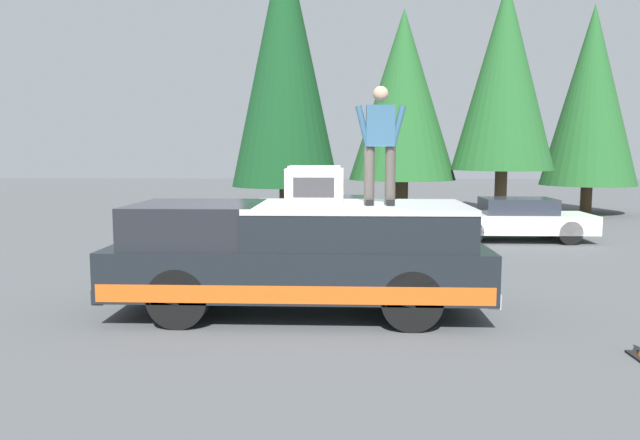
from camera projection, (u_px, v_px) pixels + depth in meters
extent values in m
plane|color=#4C4F51|center=(310.00, 313.00, 9.10)|extent=(90.00, 90.00, 0.00)
cube|color=black|center=(299.00, 267.00, 9.04)|extent=(2.00, 5.50, 0.70)
cube|color=#CC5619|center=(299.00, 279.00, 9.06)|extent=(2.01, 5.39, 0.24)
cube|color=black|center=(198.00, 223.00, 9.03)|extent=(1.84, 1.87, 0.60)
cube|color=black|center=(358.00, 227.00, 8.94)|extent=(1.92, 3.19, 0.52)
cube|color=#B7BABF|center=(358.00, 207.00, 8.90)|extent=(1.94, 3.19, 0.08)
cube|color=#232326|center=(123.00, 283.00, 9.18)|extent=(1.96, 0.16, 0.20)
cube|color=#B2B5BA|center=(479.00, 286.00, 8.97)|extent=(1.96, 0.16, 0.20)
cylinder|color=black|center=(179.00, 298.00, 8.29)|extent=(0.30, 0.84, 0.84)
cylinder|color=black|center=(207.00, 273.00, 9.98)|extent=(0.30, 0.84, 0.84)
cylinder|color=black|center=(411.00, 300.00, 8.17)|extent=(0.30, 0.84, 0.84)
cylinder|color=black|center=(400.00, 274.00, 9.85)|extent=(0.30, 0.84, 0.84)
cube|color=silver|center=(315.00, 186.00, 8.90)|extent=(0.64, 0.84, 0.52)
cube|color=#2D2D30|center=(314.00, 187.00, 8.58)|extent=(0.01, 0.59, 0.29)
cube|color=#99999E|center=(315.00, 167.00, 8.87)|extent=(0.58, 0.76, 0.04)
cylinder|color=#423D38|center=(390.00, 176.00, 8.66)|extent=(0.15, 0.15, 0.84)
cube|color=black|center=(390.00, 202.00, 8.66)|extent=(0.26, 0.11, 0.08)
cylinder|color=#423D38|center=(369.00, 176.00, 8.67)|extent=(0.15, 0.15, 0.84)
cube|color=black|center=(369.00, 202.00, 8.67)|extent=(0.26, 0.11, 0.08)
cube|color=#335B7A|center=(380.00, 126.00, 8.58)|extent=(0.24, 0.40, 0.58)
sphere|color=tan|center=(381.00, 94.00, 8.53)|extent=(0.22, 0.22, 0.22)
cylinder|color=#335B7A|center=(398.00, 126.00, 8.54)|extent=(0.09, 0.23, 0.58)
cylinder|color=#335B7A|center=(363.00, 126.00, 8.56)|extent=(0.09, 0.23, 0.58)
cube|color=white|center=(513.00, 223.00, 16.42)|extent=(1.64, 4.10, 0.50)
cube|color=#282D38|center=(518.00, 206.00, 16.37)|extent=(1.31, 1.89, 0.42)
cylinder|color=black|center=(471.00, 232.00, 15.78)|extent=(0.20, 0.62, 0.62)
cylinder|color=black|center=(461.00, 226.00, 17.21)|extent=(0.20, 0.62, 0.62)
cylinder|color=black|center=(570.00, 233.00, 15.68)|extent=(0.20, 0.62, 0.62)
cylinder|color=black|center=(551.00, 226.00, 17.11)|extent=(0.20, 0.62, 0.62)
cube|color=navy|center=(332.00, 220.00, 17.06)|extent=(1.64, 4.10, 0.50)
cube|color=#282D38|center=(335.00, 204.00, 17.00)|extent=(1.31, 1.89, 0.42)
cylinder|color=black|center=(285.00, 229.00, 16.42)|extent=(0.20, 0.62, 0.62)
cylinder|color=black|center=(289.00, 223.00, 17.85)|extent=(0.20, 0.62, 0.62)
cylinder|color=black|center=(378.00, 230.00, 16.31)|extent=(0.20, 0.62, 0.62)
cylinder|color=black|center=(375.00, 223.00, 17.74)|extent=(0.20, 0.62, 0.62)
cylinder|color=#4C3826|center=(586.00, 199.00, 23.46)|extent=(0.43, 0.43, 1.12)
cone|color=#235B28|center=(591.00, 96.00, 23.01)|extent=(3.56, 3.56, 6.83)
cylinder|color=#4C3826|center=(500.00, 194.00, 21.94)|extent=(0.43, 0.43, 1.75)
cone|color=#235B28|center=(504.00, 76.00, 21.46)|extent=(3.60, 3.60, 6.68)
cylinder|color=#4C3826|center=(402.00, 197.00, 22.94)|extent=(0.48, 0.48, 1.36)
cone|color=#235B28|center=(403.00, 95.00, 22.51)|extent=(4.00, 4.00, 6.30)
cylinder|color=#4C3826|center=(286.00, 202.00, 22.14)|extent=(0.47, 0.47, 1.16)
cone|color=#14421E|center=(285.00, 60.00, 21.56)|extent=(3.88, 3.88, 9.02)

